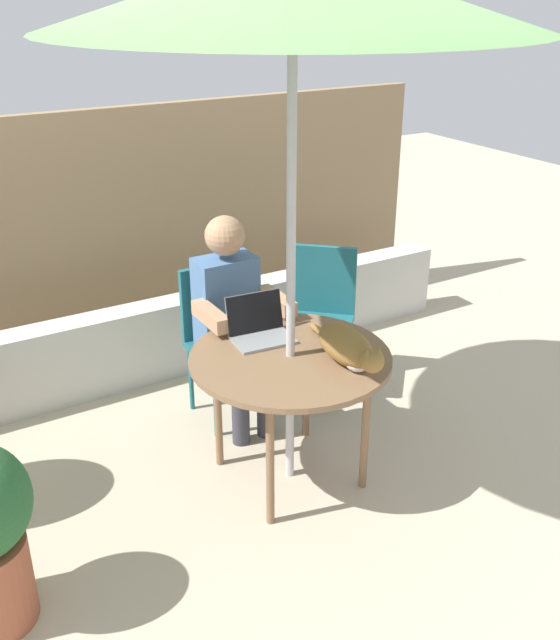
{
  "coord_description": "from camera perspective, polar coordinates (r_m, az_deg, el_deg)",
  "views": [
    {
      "loc": [
        -1.66,
        -2.71,
        2.39
      ],
      "look_at": [
        0.0,
        0.1,
        0.87
      ],
      "focal_mm": 41.1,
      "sensor_mm": 36.0,
      "label": 1
    }
  ],
  "objects": [
    {
      "name": "person_seated",
      "position": [
        4.09,
        -3.74,
        0.61
      ],
      "size": [
        0.48,
        0.48,
        1.24
      ],
      "color": "#4C72A5",
      "rests_on": "ground"
    },
    {
      "name": "laptop",
      "position": [
        3.75,
        -1.69,
        -0.44
      ],
      "size": [
        0.32,
        0.28,
        0.21
      ],
      "color": "gray",
      "rests_on": "patio_table"
    },
    {
      "name": "planter_wall_low",
      "position": [
        4.9,
        -7.55,
        -1.08
      ],
      "size": [
        4.07,
        0.2,
        0.51
      ],
      "primitive_type": "cube",
      "color": "beige",
      "rests_on": "ground"
    },
    {
      "name": "patio_table",
      "position": [
        3.63,
        0.81,
        -3.6
      ],
      "size": [
        1.0,
        1.0,
        0.72
      ],
      "color": "brown",
      "rests_on": "ground"
    },
    {
      "name": "ground_plane",
      "position": [
        3.98,
        0.75,
        -11.91
      ],
      "size": [
        14.0,
        14.0,
        0.0
      ],
      "primitive_type": "plane",
      "color": "#BCAD93"
    },
    {
      "name": "chair_empty",
      "position": [
        4.57,
        3.23,
        1.0
      ],
      "size": [
        0.57,
        0.57,
        0.9
      ],
      "color": "#1E606B",
      "rests_on": "ground"
    },
    {
      "name": "fence_back",
      "position": [
        5.26,
        -10.79,
        7.19
      ],
      "size": [
        4.52,
        0.08,
        1.65
      ],
      "primitive_type": "cube",
      "color": "#937756",
      "rests_on": "ground"
    },
    {
      "name": "chair_occupied",
      "position": [
        4.29,
        -4.64,
        -0.69
      ],
      "size": [
        0.4,
        0.4,
        0.9
      ],
      "color": "#1E606B",
      "rests_on": "ground"
    },
    {
      "name": "cat",
      "position": [
        3.5,
        5.36,
        -2.14
      ],
      "size": [
        0.21,
        0.65,
        0.17
      ],
      "color": "olive",
      "rests_on": "patio_table"
    }
  ]
}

